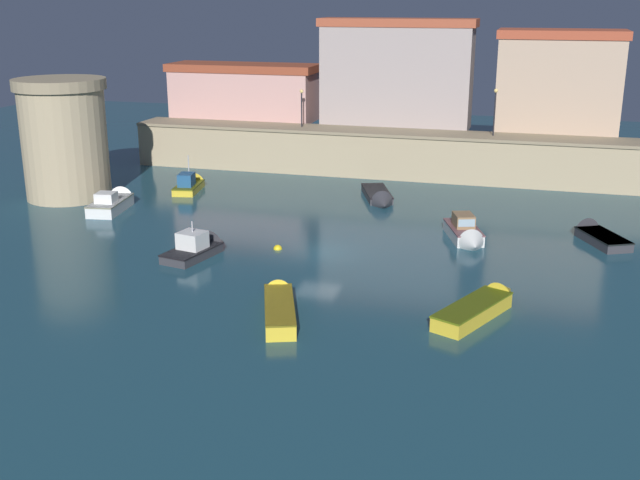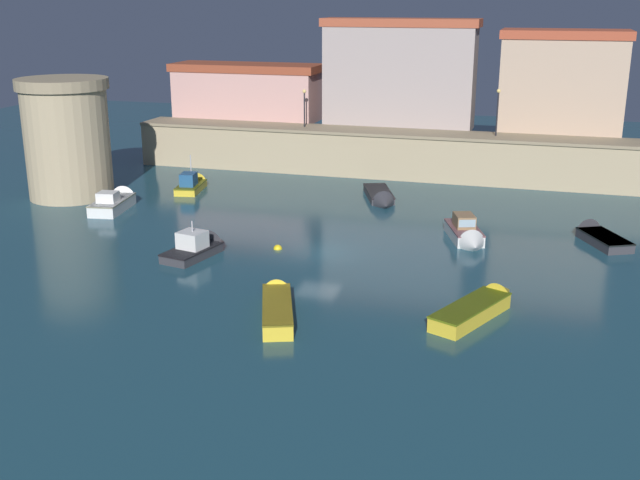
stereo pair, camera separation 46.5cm
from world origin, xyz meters
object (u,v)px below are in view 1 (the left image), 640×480
Objects in this scene: moored_boat_2 at (279,304)px; mooring_buoy_0 at (278,249)px; moored_boat_4 at (379,198)px; moored_boat_7 at (115,202)px; moored_boat_6 at (595,234)px; quay_lamp_0 at (302,102)px; moored_boat_5 at (466,234)px; moored_boat_1 at (482,305)px; moored_boat_3 at (200,247)px; moored_boat_0 at (191,184)px; quay_lamp_1 at (495,105)px; fortress_tower at (64,138)px.

mooring_buoy_0 is (-3.25, 9.35, -0.43)m from moored_boat_2.
moored_boat_4 is 19.45m from moored_boat_7.
moored_boat_4 is 1.22× the size of moored_boat_6.
moored_boat_7 is at bearing -119.93° from quay_lamp_0.
moored_boat_5 is 11.82m from mooring_buoy_0.
moored_boat_3 is (-16.93, 4.67, 0.04)m from moored_boat_1.
moored_boat_7 is at bearing 64.30° from moored_boat_3.
mooring_buoy_0 is at bearing 84.86° from moored_boat_6.
moored_boat_1 is 17.56m from moored_boat_3.
moored_boat_1 is 0.98× the size of moored_boat_2.
moored_boat_7 is at bearing 147.38° from moored_boat_0.
moored_boat_3 is 0.78× the size of moored_boat_4.
quay_lamp_1 is at bearing -0.00° from quay_lamp_0.
moored_boat_1 reaches higher than moored_boat_2.
mooring_buoy_0 is (19.51, -7.92, -4.54)m from fortress_tower.
moored_boat_1 is 1.20× the size of moored_boat_5.
quay_lamp_0 is 0.50× the size of moored_boat_4.
moored_boat_2 reaches higher than mooring_buoy_0.
fortress_tower reaches higher than mooring_buoy_0.
moored_boat_1 is at bearing -123.53° from moored_boat_7.
mooring_buoy_0 is at bearing -147.29° from moored_boat_0.
fortress_tower is 1.76× the size of moored_boat_3.
mooring_buoy_0 is at bearing -76.69° from quay_lamp_0.
quay_lamp_0 reaches higher than moored_boat_3.
moored_boat_4 is (7.76, 15.18, -0.17)m from moored_boat_3.
moored_boat_1 is 1.12× the size of moored_boat_7.
moored_boat_6 is (5.88, 14.18, -0.10)m from moored_boat_1.
moored_boat_3 is at bearing -136.40° from moored_boat_7.
quay_lamp_1 is 0.56× the size of moored_boat_2.
moored_boat_5 is at bearing -53.48° from moored_boat_3.
quay_lamp_1 is 0.58× the size of moored_boat_4.
moored_boat_0 is 0.93× the size of moored_boat_6.
moored_boat_0 is at bearing -31.37° from moored_boat_7.
quay_lamp_1 is at bearing -20.24° from moored_boat_3.
quay_lamp_0 is 16.34m from quay_lamp_1.
moored_boat_4 is 13.53m from mooring_buoy_0.
moored_boat_2 is 9.91m from mooring_buoy_0.
moored_boat_7 is at bearing 29.10° from moored_boat_2.
moored_boat_0 is 7.37m from moored_boat_7.
moored_boat_5 reaches higher than moored_boat_4.
moored_boat_2 is 1.25× the size of moored_boat_6.
moored_boat_0 is (-6.42, -9.31, -5.57)m from quay_lamp_0.
moored_boat_6 is (23.86, -14.60, -5.70)m from quay_lamp_0.
moored_boat_5 is at bearing 82.46° from moored_boat_6.
moored_boat_4 is at bearing 42.67° from moored_boat_6.
moored_boat_2 is at bearing -155.78° from moored_boat_0.
moored_boat_4 is at bearing -14.94° from moored_boat_3.
fortress_tower is 1.53× the size of moored_boat_7.
fortress_tower reaches higher than moored_boat_5.
quay_lamp_0 is 13.79m from moored_boat_4.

